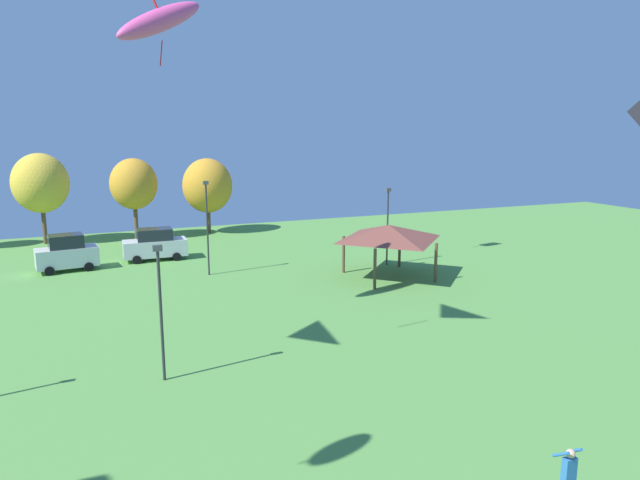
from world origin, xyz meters
The scene contains 11 objects.
person_standing_near_foreground centered at (6.18, 11.33, 1.05)m, with size 0.52×0.53×1.84m.
kite_flying_4 centered at (-1.07, 29.53, 14.74)m, with size 4.64×2.58×3.41m.
parked_car_leftmost centered at (-6.19, 44.82, 1.27)m, with size 4.29×2.45×2.61m.
parked_car_second_from_left centered at (0.00, 45.95, 1.20)m, with size 4.73×2.16×2.44m.
park_pavilion centered at (13.91, 34.42, 3.08)m, with size 5.84×5.97×3.60m.
light_post_0 centered at (-2.40, 23.63, 3.15)m, with size 0.36×0.20×5.52m.
light_post_1 centered at (15.62, 37.62, 3.25)m, with size 0.36×0.20×5.71m.
light_post_3 centered at (2.82, 39.75, 3.65)m, with size 0.36×0.20×6.49m.
treeline_tree_2 centered at (-8.12, 56.23, 5.32)m, with size 4.69×4.69×7.91m.
treeline_tree_3 centered at (-0.49, 55.67, 5.03)m, with size 4.21×4.21×7.36m.
treeline_tree_4 centered at (6.29, 56.11, 4.59)m, with size 4.73×4.73×7.20m.
Camera 1 is at (-4.93, 1.54, 9.84)m, focal length 32.00 mm.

